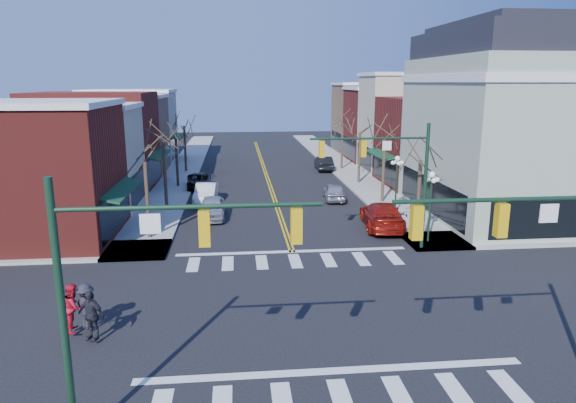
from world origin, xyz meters
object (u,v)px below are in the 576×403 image
object	(u,v)px
lamppost_corner	(431,195)
car_left_mid	(206,193)
pedestrian_dark_b	(86,306)
lamppost_midblock	(397,175)
car_left_far	(199,181)
victorian_corner	(518,122)
car_right_far	(324,163)
car_right_near	(382,215)
pedestrian_red_b	(73,307)
pedestrian_dark_a	(91,315)
car_left_near	(212,208)
car_right_mid	(334,192)

from	to	relation	value
lamppost_corner	car_left_mid	world-z (taller)	lamppost_corner
car_left_mid	pedestrian_dark_b	bearing A→B (deg)	-96.14
lamppost_midblock	car_left_far	xyz separation A→B (m)	(-14.60, 11.22, -2.30)
victorian_corner	car_left_far	xyz separation A→B (m)	(-22.90, 11.72, -6.00)
victorian_corner	car_right_far	size ratio (longest dim) A/B	3.11
car_left_far	pedestrian_dark_b	distance (m)	27.28
car_right_near	car_left_mid	bearing A→B (deg)	-28.75
car_right_near	car_right_far	xyz separation A→B (m)	(0.00, 22.83, -0.10)
pedestrian_red_b	lamppost_corner	bearing A→B (deg)	-70.09
car_left_mid	pedestrian_dark_a	world-z (taller)	pedestrian_dark_a
pedestrian_dark_a	car_left_near	bearing A→B (deg)	103.59
car_left_far	car_left_near	bearing A→B (deg)	-85.48
lamppost_midblock	car_right_near	xyz separation A→B (m)	(-1.80, -2.94, -2.11)
lamppost_corner	car_left_near	distance (m)	15.01
car_right_far	pedestrian_dark_a	xyz separation A→B (m)	(-14.81, -36.72, 0.34)
car_left_near	pedestrian_dark_b	size ratio (longest dim) A/B	2.47
lamppost_corner	lamppost_midblock	distance (m)	6.50
car_right_near	pedestrian_dark_a	bearing A→B (deg)	49.86
car_right_far	pedestrian_red_b	bearing A→B (deg)	67.83
pedestrian_red_b	car_left_far	bearing A→B (deg)	-14.72
lamppost_midblock	car_left_far	world-z (taller)	lamppost_midblock
car_right_near	car_right_mid	world-z (taller)	car_right_near
lamppost_corner	pedestrian_dark_a	world-z (taller)	lamppost_corner
car_left_far	car_right_far	xyz separation A→B (m)	(12.80, 8.67, 0.09)
car_right_mid	pedestrian_dark_a	distance (m)	25.86
car_right_mid	car_left_mid	bearing A→B (deg)	5.20
lamppost_corner	car_left_far	bearing A→B (deg)	129.49
car_left_mid	pedestrian_dark_b	size ratio (longest dim) A/B	2.54
car_right_mid	car_right_far	world-z (taller)	car_right_far
car_left_far	pedestrian_dark_b	world-z (taller)	pedestrian_dark_b
car_left_far	pedestrian_red_b	size ratio (longest dim) A/B	2.55
pedestrian_red_b	car_right_far	bearing A→B (deg)	-32.28
pedestrian_red_b	pedestrian_dark_b	size ratio (longest dim) A/B	1.03
car_left_near	car_right_mid	size ratio (longest dim) A/B	1.08
lamppost_corner	pedestrian_red_b	world-z (taller)	lamppost_corner
car_left_near	lamppost_midblock	bearing A→B (deg)	-2.43
car_right_mid	car_right_far	distance (m)	14.58
lamppost_corner	car_right_mid	bearing A→B (deg)	105.94
car_left_far	pedestrian_dark_b	bearing A→B (deg)	-99.19
car_left_mid	pedestrian_dark_a	size ratio (longest dim) A/B	2.42
car_left_near	car_left_mid	xyz separation A→B (m)	(-0.71, 4.87, -0.00)
lamppost_midblock	car_left_mid	distance (m)	14.94
car_right_far	car_right_mid	bearing A→B (deg)	85.08
car_left_mid	car_left_far	xyz separation A→B (m)	(-0.89, 5.68, -0.09)
pedestrian_dark_b	pedestrian_red_b	bearing A→B (deg)	57.17
victorian_corner	car_right_mid	size ratio (longest dim) A/B	3.46
car_right_near	pedestrian_dark_b	world-z (taller)	pedestrian_dark_b
car_left_mid	car_right_mid	world-z (taller)	car_left_mid
pedestrian_dark_a	car_right_far	bearing A→B (deg)	93.28
car_left_near	pedestrian_dark_b	distance (m)	17.10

